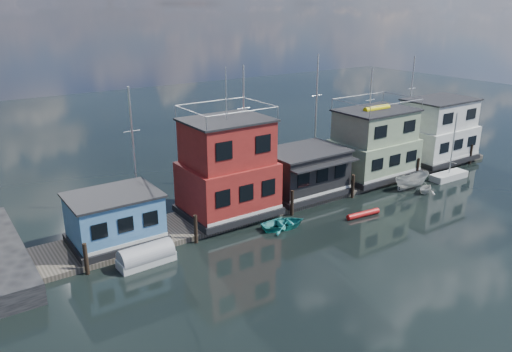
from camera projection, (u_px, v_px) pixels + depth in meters
ground at (412, 244)px, 36.70m from camera, size 160.00×160.00×0.00m
dock at (307, 193)px, 45.99m from camera, size 48.00×5.00×0.40m
houseboat_blue at (115, 218)px, 35.72m from camera, size 6.40×4.90×3.66m
houseboat_red at (228, 169)px, 40.17m from camera, size 7.40×5.90×11.86m
houseboat_dark at (304, 171)px, 44.98m from camera, size 7.40×6.10×4.06m
houseboat_green at (374, 144)px, 49.44m from camera, size 8.40×5.90×7.03m
houseboat_white at (437, 131)px, 54.79m from camera, size 8.40×5.90×6.66m
pilings at (325, 194)px, 43.34m from camera, size 42.28×0.28×2.20m
background_masts at (307, 118)px, 51.46m from camera, size 36.40×0.16×12.00m
motorboat at (412, 181)px, 47.47m from camera, size 4.08×2.01×1.51m
tarp_runabout at (146, 256)px, 33.72m from camera, size 3.89×1.68×1.56m
dinghy_teal at (284, 223)px, 39.24m from camera, size 3.98×3.15×0.74m
red_kayak at (363, 214)px, 41.36m from camera, size 3.20×0.78×0.47m
dinghy_white at (426, 188)px, 46.37m from camera, size 2.45×2.23×1.11m
day_sailer at (449, 175)px, 50.18m from camera, size 4.32×1.57×6.74m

